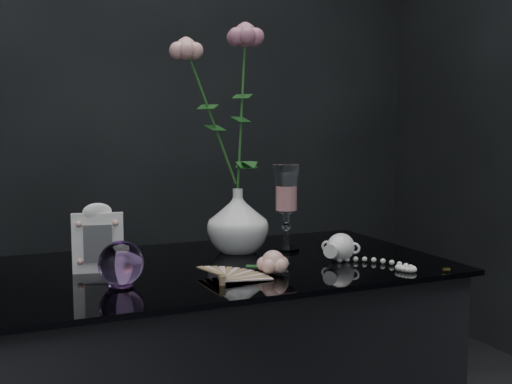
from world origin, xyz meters
name	(u,v)px	position (x,y,z in m)	size (l,w,h in m)	color
vase	(238,221)	(0.09, 0.16, 0.84)	(0.16, 0.16, 0.16)	white
wine_glass	(286,208)	(0.21, 0.13, 0.87)	(0.07, 0.07, 0.22)	white
picture_frame	(98,238)	(-0.27, 0.08, 0.84)	(0.11, 0.09, 0.15)	white
paperweight	(121,263)	(-0.24, -0.05, 0.81)	(0.09, 0.09, 0.09)	#BE87DC
paper_fan	(222,280)	(-0.05, -0.13, 0.77)	(0.22, 0.17, 0.02)	beige
loose_rose	(273,262)	(0.08, -0.09, 0.79)	(0.12, 0.15, 0.05)	#F8AFA0
pearl_jar	(341,246)	(0.28, -0.03, 0.80)	(0.23, 0.24, 0.07)	white
roses	(225,103)	(0.06, 0.16, 1.14)	(0.24, 0.12, 0.46)	#F8A6A0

